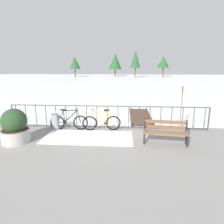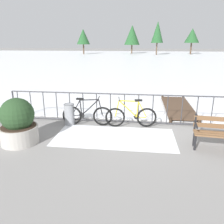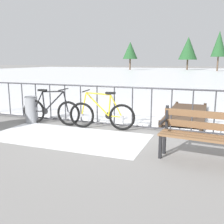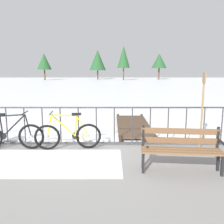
# 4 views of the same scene
# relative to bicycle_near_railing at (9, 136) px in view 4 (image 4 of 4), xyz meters

# --- Properties ---
(ground_plane) EXTENTS (160.00, 160.00, 0.00)m
(ground_plane) POSITION_rel_bicycle_near_railing_xyz_m (1.72, 0.30, -0.37)
(ground_plane) COLOR gray
(frozen_pond) EXTENTS (80.00, 56.00, 0.03)m
(frozen_pond) POSITION_rel_bicycle_near_railing_xyz_m (1.72, 28.70, -0.35)
(frozen_pond) COLOR white
(frozen_pond) RESTS_ON ground
(snow_patch) EXTENTS (3.58, 1.70, 0.01)m
(snow_patch) POSITION_rel_bicycle_near_railing_xyz_m (1.04, -0.90, -0.36)
(snow_patch) COLOR white
(snow_patch) RESTS_ON ground
(railing_fence) EXTENTS (9.06, 0.06, 1.07)m
(railing_fence) POSITION_rel_bicycle_near_railing_xyz_m (1.72, 0.30, 0.19)
(railing_fence) COLOR #38383D
(railing_fence) RESTS_ON ground
(bicycle_near_railing) EXTENTS (1.71, 0.52, 0.97)m
(bicycle_near_railing) POSITION_rel_bicycle_near_railing_xyz_m (0.00, 0.00, 0.00)
(bicycle_near_railing) COLOR black
(bicycle_near_railing) RESTS_ON ground
(bicycle_second) EXTENTS (1.71, 0.52, 0.97)m
(bicycle_second) POSITION_rel_bicycle_near_railing_xyz_m (1.48, 0.02, 0.00)
(bicycle_second) COLOR black
(bicycle_second) RESTS_ON ground
(park_bench) EXTENTS (1.64, 0.64, 0.89)m
(park_bench) POSITION_rel_bicycle_near_railing_xyz_m (4.01, -1.32, 0.14)
(park_bench) COLOR brown
(park_bench) RESTS_ON ground
(oar_upright) EXTENTS (0.04, 0.16, 1.98)m
(oar_upright) POSITION_rel_bicycle_near_railing_xyz_m (4.92, 0.07, 0.77)
(oar_upright) COLOR #937047
(oar_upright) RESTS_ON ground
(wooden_dock) EXTENTS (1.10, 3.43, 0.20)m
(wooden_dock) POSITION_rel_bicycle_near_railing_xyz_m (3.36, 2.26, -0.25)
(wooden_dock) COLOR #4C3828
(wooden_dock) RESTS_ON ground
(tree_far_west) EXTENTS (3.35, 3.35, 5.95)m
(tree_far_west) POSITION_rel_bicycle_near_railing_xyz_m (-0.32, 44.65, 3.54)
(tree_far_west) COLOR brown
(tree_far_west) RESTS_ON ground
(tree_west_mid) EXTENTS (3.01, 3.01, 5.19)m
(tree_west_mid) POSITION_rel_bicycle_near_railing_xyz_m (12.08, 43.93, 3.37)
(tree_west_mid) COLOR brown
(tree_west_mid) RESTS_ON ground
(tree_centre) EXTENTS (2.36, 2.36, 6.38)m
(tree_centre) POSITION_rel_bicycle_near_railing_xyz_m (4.78, 40.47, 3.96)
(tree_centre) COLOR brown
(tree_centre) RESTS_ON ground
(tree_east_mid) EXTENTS (2.74, 2.74, 5.10)m
(tree_east_mid) POSITION_rel_bicycle_near_railing_xyz_m (-10.38, 41.63, 3.17)
(tree_east_mid) COLOR brown
(tree_east_mid) RESTS_ON ground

